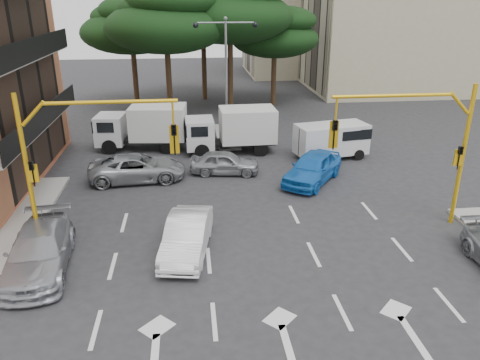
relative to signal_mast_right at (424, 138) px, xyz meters
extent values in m
plane|color=#28282B|center=(-6.80, -1.99, -3.88)|extent=(120.00, 120.00, 0.00)
cube|color=gray|center=(-6.80, 14.01, -3.81)|extent=(1.40, 6.00, 0.15)
cube|color=black|center=(-17.24, 6.01, 2.12)|extent=(0.12, 14.72, 11.20)
cube|color=black|center=(3.14, 30.01, 4.62)|extent=(0.12, 11.04, 16.20)
cube|color=tan|center=(6.20, 42.01, 4.12)|extent=(16.00, 12.00, 16.00)
cube|color=black|center=(-1.86, 42.01, 3.62)|extent=(0.12, 11.04, 14.20)
cylinder|color=#382616|center=(-10.80, 20.01, -1.41)|extent=(0.44, 0.44, 4.95)
ellipsoid|color=black|center=(-10.80, 20.01, 3.05)|extent=(9.15, 9.15, 3.87)
ellipsoid|color=black|center=(-10.20, 19.61, 4.92)|extent=(6.86, 6.86, 2.86)
ellipsoid|color=black|center=(-11.30, 20.31, 4.37)|extent=(6.07, 6.07, 2.64)
cylinder|color=#382616|center=(-5.80, 22.01, -1.18)|extent=(0.44, 0.44, 5.40)
ellipsoid|color=black|center=(-5.80, 22.01, 3.68)|extent=(9.98, 9.98, 4.22)
cylinder|color=#382616|center=(-13.80, 24.01, -1.63)|extent=(0.44, 0.44, 4.50)
ellipsoid|color=black|center=(-13.80, 24.01, 2.42)|extent=(8.32, 8.32, 3.52)
ellipsoid|color=black|center=(-13.20, 23.61, 4.12)|extent=(6.24, 6.24, 2.60)
ellipsoid|color=black|center=(-14.30, 24.31, 3.62)|extent=(5.52, 5.52, 2.40)
cylinder|color=#382616|center=(-1.80, 24.01, -1.86)|extent=(0.44, 0.44, 4.05)
ellipsoid|color=black|center=(-1.80, 24.01, 1.79)|extent=(7.49, 7.49, 3.17)
ellipsoid|color=black|center=(-1.20, 23.61, 3.32)|extent=(5.62, 5.62, 2.34)
ellipsoid|color=black|center=(-2.30, 24.31, 2.87)|extent=(4.97, 4.97, 2.16)
cylinder|color=#382616|center=(-7.80, 27.01, -1.41)|extent=(0.44, 0.44, 4.95)
ellipsoid|color=black|center=(-7.80, 27.01, 3.05)|extent=(9.15, 9.15, 3.87)
ellipsoid|color=black|center=(-8.30, 27.31, 4.37)|extent=(6.07, 6.07, 2.64)
cylinder|color=gold|center=(1.80, 0.01, -0.88)|extent=(0.18, 0.18, 6.00)
cylinder|color=gold|center=(1.25, 0.01, 1.37)|extent=(0.95, 0.14, 0.95)
cylinder|color=gold|center=(-1.50, 0.01, 1.72)|extent=(4.80, 0.14, 0.14)
cylinder|color=gold|center=(-3.70, 0.01, 1.27)|extent=(0.08, 0.08, 0.90)
imported|color=black|center=(-3.70, 0.01, 0.22)|extent=(0.20, 0.24, 1.20)
cube|color=gold|center=(-3.70, 0.09, 0.22)|extent=(0.36, 0.06, 1.10)
imported|color=black|center=(1.58, -0.14, -0.88)|extent=(0.16, 0.20, 1.00)
cube|color=gold|center=(1.58, -0.04, -0.88)|extent=(0.35, 0.08, 0.70)
cylinder|color=gold|center=(-15.40, 0.01, -0.88)|extent=(0.18, 0.18, 6.00)
cylinder|color=gold|center=(-14.85, 0.01, 1.37)|extent=(0.95, 0.14, 0.95)
cylinder|color=gold|center=(-12.10, 0.01, 1.72)|extent=(4.80, 0.14, 0.14)
cylinder|color=gold|center=(-9.90, 0.01, 1.27)|extent=(0.08, 0.08, 0.90)
imported|color=black|center=(-9.90, 0.01, 0.22)|extent=(0.20, 0.24, 1.20)
cube|color=gold|center=(-9.90, 0.09, 0.22)|extent=(0.36, 0.06, 1.10)
imported|color=black|center=(-15.18, -0.14, -0.88)|extent=(0.16, 0.20, 1.00)
cube|color=gold|center=(-15.18, -0.04, -0.88)|extent=(0.35, 0.08, 0.70)
cylinder|color=slate|center=(-6.80, 14.01, 0.02)|extent=(0.16, 0.16, 7.50)
cylinder|color=slate|center=(-7.70, 14.01, 3.67)|extent=(1.80, 0.10, 0.10)
sphere|color=black|center=(-8.70, 14.01, 3.52)|extent=(0.36, 0.36, 0.36)
cylinder|color=slate|center=(-5.90, 14.01, 3.67)|extent=(1.80, 0.10, 0.10)
sphere|color=black|center=(-4.90, 14.01, 3.52)|extent=(0.36, 0.36, 0.36)
sphere|color=slate|center=(-6.80, 14.01, 3.92)|extent=(0.24, 0.24, 0.24)
imported|color=silver|center=(-9.58, -1.30, -3.18)|extent=(2.19, 4.49, 1.42)
imported|color=blue|center=(-3.01, 5.29, -3.10)|extent=(4.26, 4.82, 1.58)
imported|color=#9D9EA4|center=(-14.80, -1.92, -3.15)|extent=(2.54, 5.23, 1.47)
imported|color=gray|center=(-12.15, 6.51, -3.19)|extent=(5.17, 2.67, 1.39)
imported|color=gray|center=(-7.49, 7.01, -3.24)|extent=(3.95, 2.03, 1.28)
camera|label=1|loc=(-9.28, -17.08, 5.32)|focal=35.00mm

